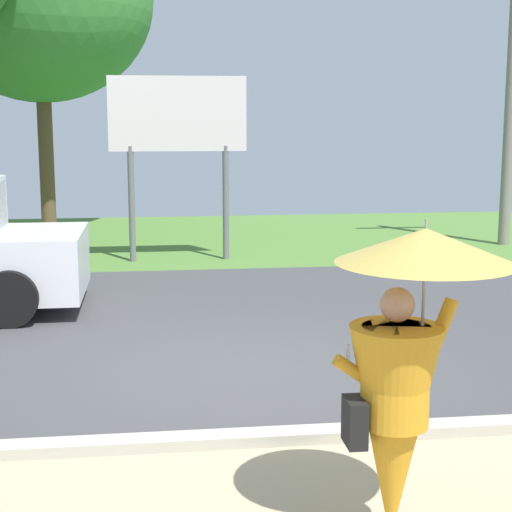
% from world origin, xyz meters
% --- Properties ---
extents(ground_plane, '(40.00, 22.00, 0.20)m').
position_xyz_m(ground_plane, '(0.00, 2.95, -0.05)').
color(ground_plane, '#424244').
extents(monk_pedestrian, '(1.14, 1.13, 2.13)m').
position_xyz_m(monk_pedestrian, '(0.61, -3.70, 1.16)').
color(monk_pedestrian, orange).
rests_on(monk_pedestrian, ground_plane).
extents(utility_pole, '(1.80, 0.24, 6.15)m').
position_xyz_m(utility_pole, '(6.64, 8.10, 3.24)').
color(utility_pole, gray).
rests_on(utility_pole, ground_plane).
extents(roadside_billboard, '(2.60, 0.12, 3.50)m').
position_xyz_m(roadside_billboard, '(-0.42, 7.04, 2.55)').
color(roadside_billboard, slate).
rests_on(roadside_billboard, ground_plane).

